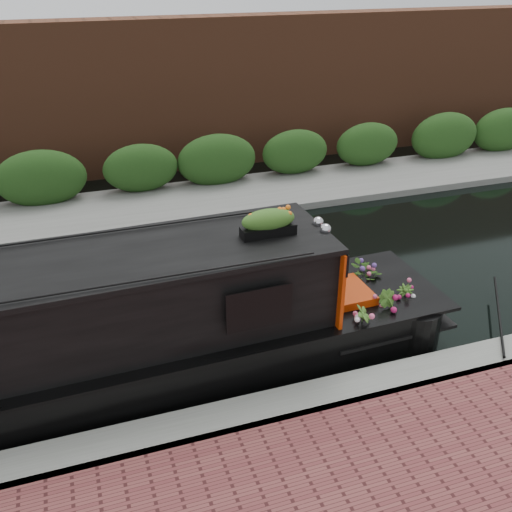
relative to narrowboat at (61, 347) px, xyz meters
name	(u,v)px	position (x,y,z in m)	size (l,w,h in m)	color
ground	(178,300)	(1.93, 1.88, -0.76)	(80.00, 80.00, 0.00)	black
near_bank_coping	(230,430)	(1.93, -1.42, -0.76)	(40.00, 0.60, 0.50)	gray
far_bank_path	(142,211)	(1.93, 6.08, -0.76)	(40.00, 2.40, 0.34)	slate
far_hedge	(137,197)	(1.93, 6.98, -0.76)	(40.00, 1.10, 2.80)	#204416
far_brick_wall	(126,171)	(1.93, 9.08, -0.76)	(40.00, 1.00, 8.00)	brown
narrowboat	(61,347)	(0.00, 0.00, 0.00)	(10.93, 2.19, 2.56)	black
rope_fender	(433,308)	(5.88, 0.00, -0.60)	(0.32, 0.32, 0.31)	olive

